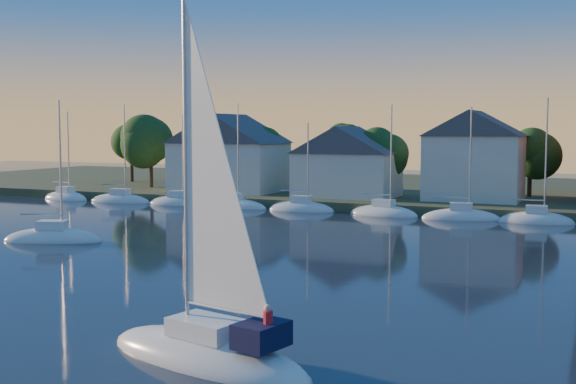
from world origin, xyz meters
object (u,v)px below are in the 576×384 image
Objects in this scene: hero_sailboat at (209,346)px; drifting_sailboat_left at (53,240)px; clubhouse_centre at (347,161)px; clubhouse_east at (475,154)px; clubhouse_west at (229,152)px.

drifting_sailboat_left is (-25.97, 20.35, -0.52)m from hero_sailboat.
clubhouse_centre is 37.27m from drifting_sailboat_left.
clubhouse_east is at bearing 8.13° from clubhouse_centre.
clubhouse_centre is at bearing -3.58° from clubhouse_west.
hero_sailboat is at bearing -61.98° from clubhouse_west.
clubhouse_east is 0.70× the size of hero_sailboat.
clubhouse_west is 1.13× the size of drifting_sailboat_left.
drifting_sailboat_left is at bearing -125.17° from clubhouse_east.
hero_sailboat reaches higher than clubhouse_centre.
clubhouse_west is at bearing 176.42° from clubhouse_centre.
drifting_sailboat_left is (-12.02, -34.92, -5.04)m from clubhouse_centre.
clubhouse_west is 1.30× the size of clubhouse_east.
hero_sailboat is (13.95, -55.27, -4.52)m from clubhouse_centre.
drifting_sailboat_left is at bearing -83.67° from clubhouse_west.
clubhouse_east is (14.00, 2.00, 0.87)m from clubhouse_centre.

